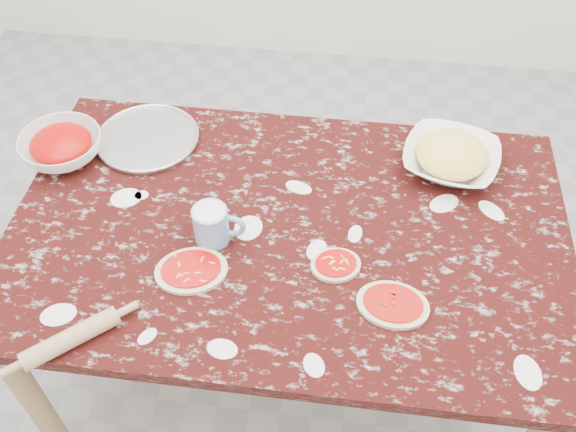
{
  "coord_description": "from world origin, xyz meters",
  "views": [
    {
      "loc": [
        0.15,
        -1.16,
        2.11
      ],
      "look_at": [
        0.0,
        0.0,
        0.8
      ],
      "focal_mm": 39.19,
      "sensor_mm": 36.0,
      "label": 1
    }
  ],
  "objects_px": {
    "cheese_bowl": "(450,159)",
    "rolling_pin": "(71,338)",
    "flour_mug": "(213,224)",
    "worktable": "(288,246)",
    "pizza_tray": "(148,139)",
    "sauce_bowl": "(62,147)"
  },
  "relations": [
    {
      "from": "cheese_bowl",
      "to": "rolling_pin",
      "type": "height_order",
      "value": "cheese_bowl"
    },
    {
      "from": "flour_mug",
      "to": "rolling_pin",
      "type": "relative_size",
      "value": 0.6
    },
    {
      "from": "flour_mug",
      "to": "rolling_pin",
      "type": "height_order",
      "value": "flour_mug"
    },
    {
      "from": "cheese_bowl",
      "to": "flour_mug",
      "type": "bearing_deg",
      "value": -150.68
    },
    {
      "from": "worktable",
      "to": "flour_mug",
      "type": "distance_m",
      "value": 0.25
    },
    {
      "from": "pizza_tray",
      "to": "cheese_bowl",
      "type": "bearing_deg",
      "value": -0.32
    },
    {
      "from": "flour_mug",
      "to": "rolling_pin",
      "type": "xyz_separation_m",
      "value": [
        -0.28,
        -0.37,
        -0.03
      ]
    },
    {
      "from": "pizza_tray",
      "to": "cheese_bowl",
      "type": "relative_size",
      "value": 1.13
    },
    {
      "from": "flour_mug",
      "to": "cheese_bowl",
      "type": "bearing_deg",
      "value": 29.32
    },
    {
      "from": "worktable",
      "to": "sauce_bowl",
      "type": "bearing_deg",
      "value": 164.52
    },
    {
      "from": "worktable",
      "to": "cheese_bowl",
      "type": "relative_size",
      "value": 5.53
    },
    {
      "from": "worktable",
      "to": "cheese_bowl",
      "type": "xyz_separation_m",
      "value": [
        0.46,
        0.31,
        0.12
      ]
    },
    {
      "from": "cheese_bowl",
      "to": "rolling_pin",
      "type": "bearing_deg",
      "value": -141.53
    },
    {
      "from": "worktable",
      "to": "flour_mug",
      "type": "relative_size",
      "value": 10.96
    },
    {
      "from": "cheese_bowl",
      "to": "flour_mug",
      "type": "relative_size",
      "value": 1.98
    },
    {
      "from": "worktable",
      "to": "flour_mug",
      "type": "bearing_deg",
      "value": -161.93
    },
    {
      "from": "sauce_bowl",
      "to": "rolling_pin",
      "type": "height_order",
      "value": "sauce_bowl"
    },
    {
      "from": "worktable",
      "to": "rolling_pin",
      "type": "height_order",
      "value": "rolling_pin"
    },
    {
      "from": "pizza_tray",
      "to": "sauce_bowl",
      "type": "height_order",
      "value": "sauce_bowl"
    },
    {
      "from": "worktable",
      "to": "cheese_bowl",
      "type": "bearing_deg",
      "value": 33.56
    },
    {
      "from": "pizza_tray",
      "to": "flour_mug",
      "type": "distance_m",
      "value": 0.49
    },
    {
      "from": "worktable",
      "to": "pizza_tray",
      "type": "relative_size",
      "value": 4.91
    }
  ]
}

